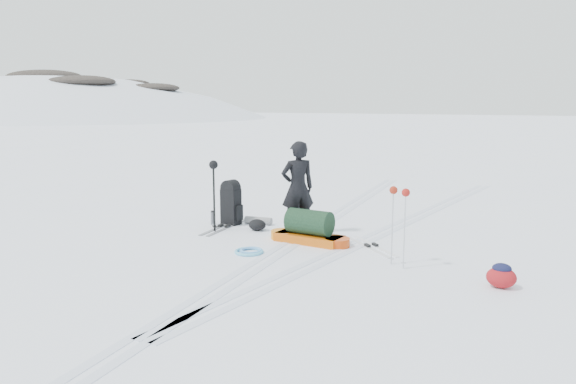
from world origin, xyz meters
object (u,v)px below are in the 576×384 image
pulk_sled (309,230)px  ski_poles_black (214,173)px  skier (298,188)px  expedition_rucksack (234,204)px

pulk_sled → ski_poles_black: bearing=-173.8°
pulk_sled → skier: bearing=138.2°
skier → ski_poles_black: size_ratio=1.27×
skier → pulk_sled: skier is taller
skier → ski_poles_black: bearing=-25.3°
pulk_sled → expedition_rucksack: (-2.11, 0.74, 0.21)m
skier → pulk_sled: size_ratio=1.11×
expedition_rucksack → ski_poles_black: (-0.01, -0.77, 0.76)m
pulk_sled → ski_poles_black: size_ratio=1.14×
skier → pulk_sled: bearing=88.1°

